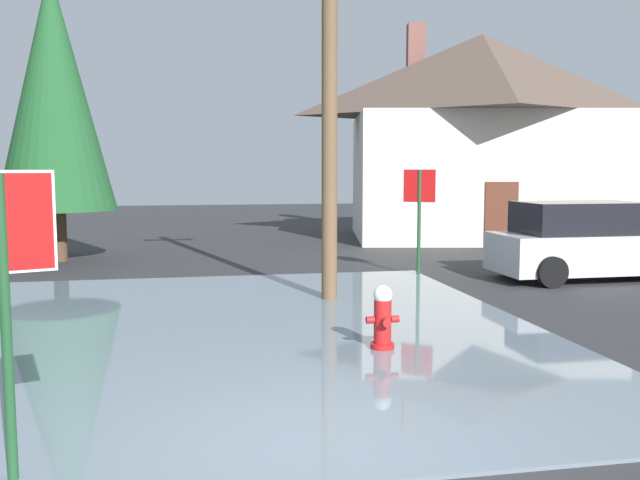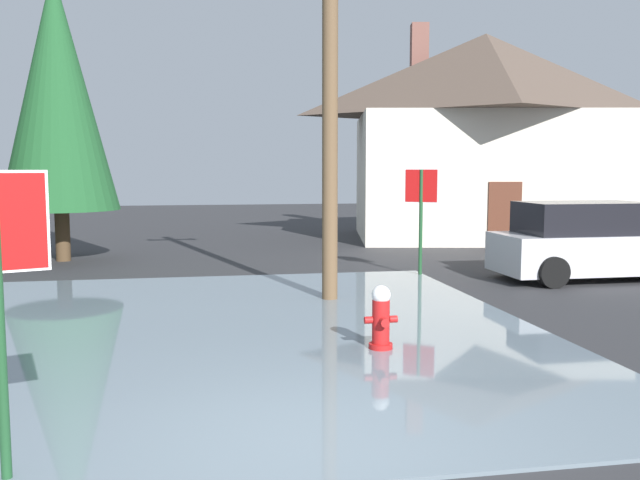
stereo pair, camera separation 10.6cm
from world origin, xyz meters
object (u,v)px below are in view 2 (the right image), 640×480
house (484,133)px  parked_car (592,243)px  utility_pole (330,65)px  stop_sign_far (421,199)px  pine_tree_short_left (57,91)px  fire_hydrant (381,319)px

house → parked_car: bearing=-98.5°
utility_pole → house: size_ratio=0.80×
utility_pole → house: utility_pole is taller
stop_sign_far → parked_car: stop_sign_far is taller
house → parked_car: size_ratio=2.33×
stop_sign_far → utility_pole: bearing=-136.2°
stop_sign_far → pine_tree_short_left: pine_tree_short_left is taller
parked_car → pine_tree_short_left: size_ratio=0.59×
house → parked_car: house is taller
fire_hydrant → pine_tree_short_left: size_ratio=0.12×
pine_tree_short_left → parked_car: bearing=-23.7°
fire_hydrant → house: 15.88m
fire_hydrant → parked_car: parked_car is taller
stop_sign_far → fire_hydrant: bearing=-113.2°
house → pine_tree_short_left: 13.67m
fire_hydrant → stop_sign_far: size_ratio=0.37×
utility_pole → stop_sign_far: 4.32m
parked_car → house: bearing=81.5°
parked_car → pine_tree_short_left: pine_tree_short_left is taller
pine_tree_short_left → stop_sign_far: bearing=-26.2°
stop_sign_far → parked_car: size_ratio=0.55×
utility_pole → house: bearing=54.0°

